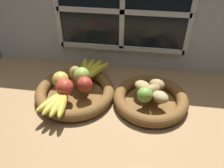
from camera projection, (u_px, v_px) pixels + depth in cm
name	position (u px, v px, depth cm)	size (l,w,h in cm)	color
ground_plane	(114.00, 102.00, 106.90)	(140.00, 90.00, 3.00)	#9E774C
back_wall	(123.00, 16.00, 112.58)	(140.00, 4.60, 55.00)	silver
fruit_bowl_left	(75.00, 93.00, 106.37)	(36.19, 36.19, 5.18)	brown
fruit_bowl_right	(150.00, 100.00, 102.45)	(32.96, 32.96, 5.18)	brown
apple_red_front	(65.00, 87.00, 98.93)	(7.52, 7.52, 7.52)	#CC422D
apple_green_back	(82.00, 75.00, 105.94)	(7.52, 7.52, 7.52)	#99B74C
apple_red_right	(85.00, 84.00, 100.94)	(6.93, 6.93, 6.93)	#B73828
apple_golden_left	(61.00, 79.00, 103.60)	(7.43, 7.43, 7.43)	gold
pear_brown	(75.00, 73.00, 107.26)	(5.30, 5.84, 7.42)	olive
banana_bunch_front	(57.00, 102.00, 94.55)	(12.98, 17.79, 3.24)	gold
banana_bunch_back	(90.00, 70.00, 113.07)	(15.71, 20.38, 3.30)	yellow
potato_large	(152.00, 90.00, 99.31)	(8.31, 4.65, 4.85)	#A38451
potato_back	(157.00, 84.00, 103.06)	(6.95, 5.92, 4.54)	#A38451
potato_small	(160.00, 97.00, 96.20)	(7.12, 5.76, 4.38)	tan
potato_oblong	(142.00, 86.00, 102.52)	(7.36, 5.78, 4.02)	tan
lime_near	(145.00, 95.00, 95.70)	(6.50, 6.50, 6.50)	#7AAD3D
chili_pepper	(152.00, 91.00, 101.25)	(1.90, 1.90, 14.07)	red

